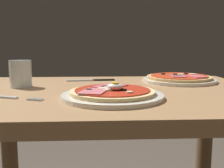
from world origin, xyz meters
TOP-DOWN VIEW (x-y plane):
  - dining_table at (0.00, 0.00)m, footprint 1.00×0.72m
  - pizza_foreground at (-0.01, -0.13)m, footprint 0.29×0.29m
  - pizza_across_left at (0.28, 0.18)m, footprint 0.29×0.29m
  - water_glass_near at (-0.31, 0.07)m, footprint 0.08×0.08m
  - fork at (-0.28, -0.13)m, footprint 0.15×0.07m
  - knife at (-0.06, 0.23)m, footprint 0.20×0.03m

SIDE VIEW (x-z plane):
  - dining_table at x=0.00m, z-range 0.24..1.01m
  - fork at x=-0.28m, z-range 0.77..0.78m
  - knife at x=-0.06m, z-range 0.77..0.78m
  - pizza_across_left at x=0.28m, z-range 0.77..0.80m
  - pizza_foreground at x=-0.01m, z-range 0.76..0.81m
  - water_glass_near at x=-0.31m, z-range 0.77..0.86m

